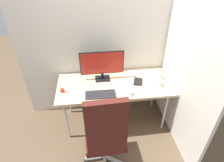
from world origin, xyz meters
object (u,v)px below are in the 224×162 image
at_px(monitor, 102,64).
at_px(pen_holder, 161,76).
at_px(coffee_mug, 159,83).
at_px(keyboard, 100,94).
at_px(notebook, 138,81).
at_px(desk_clamp_accessory, 62,90).
at_px(office_chair, 106,135).
at_px(mouse, 131,92).

xyz_separation_m(monitor, pen_holder, (0.84, -0.11, -0.20)).
xyz_separation_m(monitor, coffee_mug, (0.77, -0.28, -0.19)).
distance_m(monitor, keyboard, 0.45).
relative_size(notebook, desk_clamp_accessory, 3.37).
relative_size(office_chair, notebook, 7.04).
bearing_deg(office_chair, mouse, 54.02).
bearing_deg(keyboard, mouse, -2.27).
relative_size(pen_holder, coffee_mug, 1.43).
height_order(keyboard, mouse, mouse).
xyz_separation_m(pen_holder, desk_clamp_accessory, (-1.40, -0.14, -0.02)).
xyz_separation_m(office_chair, monitor, (0.05, 0.95, 0.34)).
relative_size(office_chair, desk_clamp_accessory, 23.75).
distance_m(keyboard, pen_holder, 0.94).
distance_m(pen_holder, notebook, 0.35).
xyz_separation_m(mouse, notebook, (0.15, 0.24, -0.01)).
relative_size(notebook, coffee_mug, 1.59).
bearing_deg(mouse, pen_holder, 32.94).
bearing_deg(coffee_mug, monitor, 160.00).
bearing_deg(keyboard, monitor, 81.00).
xyz_separation_m(notebook, coffee_mug, (0.27, -0.12, 0.04)).
bearing_deg(coffee_mug, desk_clamp_accessory, 178.59).
distance_m(office_chair, monitor, 1.01).
distance_m(mouse, desk_clamp_accessory, 0.92).
relative_size(office_chair, monitor, 1.98).
bearing_deg(coffee_mug, mouse, -164.69).
bearing_deg(office_chair, notebook, 55.22).
bearing_deg(office_chair, coffee_mug, 39.10).
height_order(mouse, pen_holder, pen_holder).
height_order(mouse, notebook, mouse).
relative_size(monitor, desk_clamp_accessory, 12.01).
height_order(keyboard, pen_holder, pen_holder).
xyz_separation_m(office_chair, coffee_mug, (0.82, 0.67, 0.15)).
height_order(office_chair, keyboard, office_chair).
bearing_deg(pen_holder, coffee_mug, -114.38).
bearing_deg(keyboard, notebook, 21.77).
distance_m(keyboard, desk_clamp_accessory, 0.51).
relative_size(keyboard, notebook, 2.31).
height_order(monitor, keyboard, monitor).
relative_size(monitor, coffee_mug, 5.67).
relative_size(keyboard, desk_clamp_accessory, 7.79).
xyz_separation_m(office_chair, pen_holder, (0.90, 0.83, 0.14)).
xyz_separation_m(pen_holder, notebook, (-0.35, -0.04, -0.04)).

